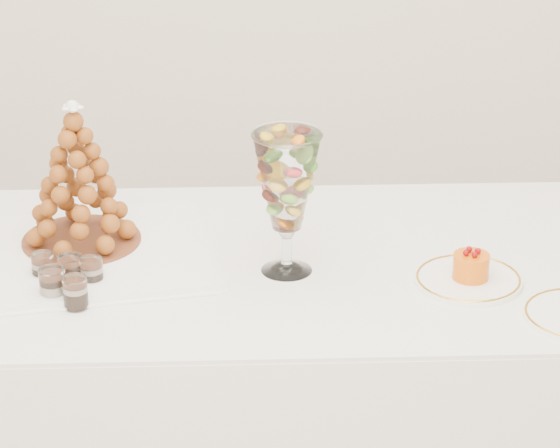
{
  "coord_description": "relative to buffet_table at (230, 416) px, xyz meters",
  "views": [
    {
      "loc": [
        0.08,
        -2.41,
        2.22
      ],
      "look_at": [
        0.09,
        0.22,
        1.0
      ],
      "focal_mm": 85.0,
      "sensor_mm": 36.0,
      "label": 1
    }
  ],
  "objects": [
    {
      "name": "buffet_table",
      "position": [
        0.0,
        0.0,
        0.0
      ],
      "size": [
        2.24,
        0.96,
        0.84
      ],
      "rotation": [
        0.0,
        0.0,
        0.03
      ],
      "color": "white",
      "rests_on": "ground"
    },
    {
      "name": "lace_tray",
      "position": [
        -0.36,
        0.01,
        0.43
      ],
      "size": [
        0.71,
        0.59,
        0.02
      ],
      "primitive_type": "cube",
      "rotation": [
        0.0,
        0.0,
        0.21
      ],
      "color": "white",
      "rests_on": "buffet_table"
    },
    {
      "name": "macaron_vase",
      "position": [
        0.14,
        -0.04,
        0.64
      ],
      "size": [
        0.15,
        0.15,
        0.33
      ],
      "color": "white",
      "rests_on": "buffet_table"
    },
    {
      "name": "cake_plate",
      "position": [
        0.54,
        -0.1,
        0.43
      ],
      "size": [
        0.24,
        0.24,
        0.01
      ],
      "primitive_type": "cylinder",
      "color": "white",
      "rests_on": "buffet_table"
    },
    {
      "name": "verrine_a",
      "position": [
        -0.41,
        -0.09,
        0.46
      ],
      "size": [
        0.06,
        0.06,
        0.07
      ],
      "primitive_type": "cylinder",
      "rotation": [
        0.0,
        0.0,
        -0.16
      ],
      "color": "white",
      "rests_on": "buffet_table"
    },
    {
      "name": "verrine_b",
      "position": [
        -0.35,
        -0.12,
        0.46
      ],
      "size": [
        0.06,
        0.06,
        0.08
      ],
      "primitive_type": "cylinder",
      "rotation": [
        0.0,
        0.0,
        -0.15
      ],
      "color": "white",
      "rests_on": "buffet_table"
    },
    {
      "name": "verrine_c",
      "position": [
        -0.3,
        -0.12,
        0.46
      ],
      "size": [
        0.07,
        0.07,
        0.07
      ],
      "primitive_type": "cylinder",
      "rotation": [
        0.0,
        0.0,
        -0.31
      ],
      "color": "white",
      "rests_on": "buffet_table"
    },
    {
      "name": "verrine_d",
      "position": [
        -0.37,
        -0.19,
        0.46
      ],
      "size": [
        0.07,
        0.07,
        0.08
      ],
      "primitive_type": "cylinder",
      "rotation": [
        0.0,
        0.0,
        -0.29
      ],
      "color": "white",
      "rests_on": "buffet_table"
    },
    {
      "name": "verrine_e",
      "position": [
        -0.32,
        -0.22,
        0.46
      ],
      "size": [
        0.06,
        0.06,
        0.07
      ],
      "primitive_type": "cylinder",
      "rotation": [
        0.0,
        0.0,
        -0.06
      ],
      "color": "white",
      "rests_on": "buffet_table"
    },
    {
      "name": "croquembouche",
      "position": [
        -0.35,
        0.07,
        0.61
      ],
      "size": [
        0.28,
        0.28,
        0.35
      ],
      "rotation": [
        0.0,
        0.0,
        -0.22
      ],
      "color": "brown",
      "rests_on": "lace_tray"
    },
    {
      "name": "mousse_cake",
      "position": [
        0.55,
        -0.1,
        0.46
      ],
      "size": [
        0.08,
        0.08,
        0.07
      ],
      "color": "#E55F0A",
      "rests_on": "cake_plate"
    }
  ]
}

